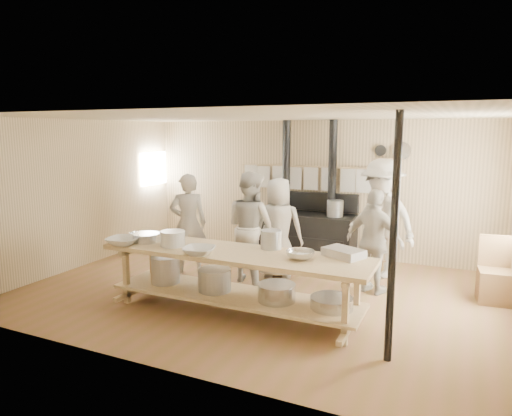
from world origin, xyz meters
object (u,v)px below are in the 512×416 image
Objects in this scene: stove at (307,231)px; prep_table at (234,275)px; roasting_pan at (344,253)px; cook_by_window at (381,218)px; cook_far_left at (188,223)px; chair at (494,283)px; cook_left at (251,227)px; cook_right at (374,242)px; cook_center at (278,228)px.

stove is 3.02m from prep_table.
cook_by_window is at bearing 87.24° from roasting_pan.
prep_table is 2.12× the size of cook_far_left.
stove is 3.35m from chair.
stove is 1.46× the size of cook_left.
cook_left reaches higher than cook_right.
cook_center is 1.97m from roasting_pan.
cook_right reaches higher than roasting_pan.
cook_by_window is (3.00, 1.17, 0.13)m from cook_far_left.
cook_left is (-0.37, -1.72, 0.37)m from stove.
roasting_pan is at bearing -66.79° from cook_by_window.
stove reaches higher than cook_right.
chair is (3.15, -1.11, -0.25)m from stove.
roasting_pan reaches higher than chair.
stove is 2.34m from cook_far_left.
cook_far_left is 4.76m from chair.
cook_by_window is at bearing -20.92° from stove.
cook_by_window reaches higher than cook_right.
chair is at bearing 153.85° from cook_far_left.
cook_left reaches higher than prep_table.
cook_center is 1.59m from cook_right.
cook_left is (-0.37, 1.30, 0.37)m from prep_table.
roasting_pan is (2.90, -0.95, 0.05)m from cook_far_left.
stove is at bearing -24.80° from cook_right.
cook_right reaches higher than prep_table.
roasting_pan is (-1.79, -1.58, 0.63)m from chair.
cook_by_window is 4.12× the size of roasting_pan.
roasting_pan is (1.37, -2.69, 0.38)m from stove.
chair is (3.16, 1.91, -0.25)m from prep_table.
cook_center is at bearing -105.57° from cook_left.
stove is 2.79× the size of chair.
prep_table is at bearing 79.15° from cook_center.
cook_far_left is 3.23m from cook_by_window.
cook_center is (1.48, 0.41, -0.02)m from cook_far_left.
cook_by_window is at bearing -166.22° from cook_center.
stove reaches higher than cook_far_left.
roasting_pan reaches higher than prep_table.
stove is 1.33× the size of cook_by_window.
stove reaches higher than roasting_pan.
cook_center is 1.77× the size of chair.
cook_center is at bearing -127.58° from cook_by_window.
chair is at bearing -147.65° from cook_left.
prep_table is 2.90m from cook_by_window.
cook_far_left is at bearing 140.03° from prep_table.
cook_center is at bearing -92.43° from stove.
stove is at bearing -79.54° from cook_left.
cook_by_window is 1.91m from chair.
cook_left is at bearing 147.05° from cook_far_left.
cook_right is (1.53, 1.56, 0.26)m from prep_table.
chair is at bearing 41.40° from roasting_pan.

